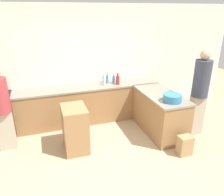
# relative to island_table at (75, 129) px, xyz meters

# --- Properties ---
(ground_plane) EXTENTS (14.00, 14.00, 0.00)m
(ground_plane) POSITION_rel_island_table_xyz_m (0.53, -0.73, -0.44)
(ground_plane) COLOR tan
(wall_back) EXTENTS (8.00, 0.06, 2.70)m
(wall_back) POSITION_rel_island_table_xyz_m (0.53, 1.42, 0.91)
(wall_back) COLOR silver
(wall_back) RESTS_ON ground_plane
(counter_back) EXTENTS (3.38, 0.62, 0.90)m
(counter_back) POSITION_rel_island_table_xyz_m (0.53, 1.10, 0.01)
(counter_back) COLOR olive
(counter_back) RESTS_ON ground_plane
(counter_peninsula) EXTENTS (0.69, 1.44, 0.90)m
(counter_peninsula) POSITION_rel_island_table_xyz_m (1.88, 0.10, 0.01)
(counter_peninsula) COLOR olive
(counter_peninsula) RESTS_ON ground_plane
(island_table) EXTENTS (0.44, 0.61, 0.89)m
(island_table) POSITION_rel_island_table_xyz_m (0.00, 0.00, 0.00)
(island_table) COLOR #997047
(island_table) RESTS_ON ground_plane
(mixing_bowl) EXTENTS (0.36, 0.36, 0.15)m
(mixing_bowl) POSITION_rel_island_table_xyz_m (1.87, -0.33, 0.53)
(mixing_bowl) COLOR teal
(mixing_bowl) RESTS_ON counter_peninsula
(hot_sauce_bottle) EXTENTS (0.09, 0.09, 0.28)m
(hot_sauce_bottle) POSITION_rel_island_table_xyz_m (1.22, 1.00, 0.56)
(hot_sauce_bottle) COLOR red
(hot_sauce_bottle) RESTS_ON counter_back
(olive_oil_bottle) EXTENTS (0.06, 0.06, 0.18)m
(olive_oil_bottle) POSITION_rel_island_table_xyz_m (0.94, 1.23, 0.53)
(olive_oil_bottle) COLOR #475B1E
(olive_oil_bottle) RESTS_ON counter_back
(vinegar_bottle_clear) EXTENTS (0.06, 0.06, 0.23)m
(vinegar_bottle_clear) POSITION_rel_island_table_xyz_m (0.89, 1.04, 0.54)
(vinegar_bottle_clear) COLOR silver
(vinegar_bottle_clear) RESTS_ON counter_back
(dish_soap_bottle) EXTENTS (0.06, 0.06, 0.26)m
(dish_soap_bottle) POSITION_rel_island_table_xyz_m (1.02, 1.18, 0.56)
(dish_soap_bottle) COLOR #338CBF
(dish_soap_bottle) RESTS_ON counter_back
(water_bottle_blue) EXTENTS (0.07, 0.07, 0.20)m
(water_bottle_blue) POSITION_rel_island_table_xyz_m (1.17, 1.15, 0.53)
(water_bottle_blue) COLOR #386BB7
(water_bottle_blue) RESTS_ON counter_back
(person_by_range) EXTENTS (0.34, 0.34, 1.64)m
(person_by_range) POSITION_rel_island_table_xyz_m (-1.26, 0.44, 0.44)
(person_by_range) COLOR #ADA38E
(person_by_range) RESTS_ON ground_plane
(person_at_peninsula) EXTENTS (0.33, 0.33, 1.84)m
(person_at_peninsula) POSITION_rel_island_table_xyz_m (2.58, -0.24, 0.56)
(person_at_peninsula) COLOR #ADA38E
(person_at_peninsula) RESTS_ON ground_plane
(paper_bag) EXTENTS (0.26, 0.19, 0.38)m
(paper_bag) POSITION_rel_island_table_xyz_m (1.91, -0.82, -0.25)
(paper_bag) COLOR #A88456
(paper_bag) RESTS_ON ground_plane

